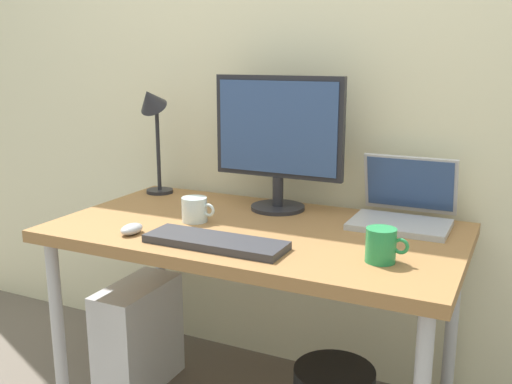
{
  "coord_description": "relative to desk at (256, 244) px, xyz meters",
  "views": [
    {
      "loc": [
        0.8,
        -1.67,
        1.27
      ],
      "look_at": [
        0.0,
        0.0,
        0.83
      ],
      "focal_mm": 40.6,
      "sensor_mm": 36.0,
      "label": 1
    }
  ],
  "objects": [
    {
      "name": "back_wall",
      "position": [
        0.0,
        0.43,
        0.65
      ],
      "size": [
        4.4,
        0.04,
        2.6
      ],
      "primitive_type": "cube",
      "color": "beige",
      "rests_on": "ground_plane"
    },
    {
      "name": "desk",
      "position": [
        0.0,
        0.0,
        0.0
      ],
      "size": [
        1.35,
        0.74,
        0.71
      ],
      "color": "olive",
      "rests_on": "ground_plane"
    },
    {
      "name": "monitor",
      "position": [
        -0.03,
        0.24,
        0.34
      ],
      "size": [
        0.49,
        0.2,
        0.49
      ],
      "color": "#232328",
      "rests_on": "desk"
    },
    {
      "name": "laptop",
      "position": [
        0.44,
        0.26,
        0.12
      ],
      "size": [
        0.32,
        0.28,
        0.22
      ],
      "color": "#B2B2B7",
      "rests_on": "desk"
    },
    {
      "name": "desk_lamp",
      "position": [
        -0.58,
        0.24,
        0.38
      ],
      "size": [
        0.11,
        0.16,
        0.45
      ],
      "color": "#232328",
      "rests_on": "desk"
    },
    {
      "name": "keyboard",
      "position": [
        -0.03,
        -0.23,
        0.07
      ],
      "size": [
        0.44,
        0.14,
        0.02
      ],
      "primitive_type": "cube",
      "color": "#333338",
      "rests_on": "desk"
    },
    {
      "name": "mouse",
      "position": [
        -0.33,
        -0.24,
        0.08
      ],
      "size": [
        0.06,
        0.09,
        0.03
      ],
      "primitive_type": "ellipsoid",
      "color": "#B2B2B7",
      "rests_on": "desk"
    },
    {
      "name": "coffee_mug",
      "position": [
        0.46,
        -0.15,
        0.11
      ],
      "size": [
        0.12,
        0.08,
        0.1
      ],
      "color": "#268C4C",
      "rests_on": "desk"
    },
    {
      "name": "glass_cup",
      "position": [
        -0.22,
        -0.03,
        0.1
      ],
      "size": [
        0.12,
        0.09,
        0.08
      ],
      "color": "silver",
      "rests_on": "desk"
    },
    {
      "name": "computer_tower",
      "position": [
        -0.5,
        -0.02,
        -0.44
      ],
      "size": [
        0.18,
        0.36,
        0.42
      ],
      "primitive_type": "cube",
      "color": "silver",
      "rests_on": "ground_plane"
    }
  ]
}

